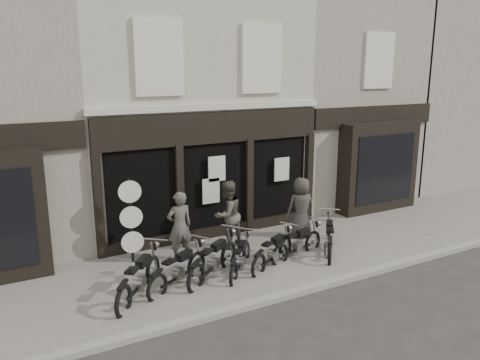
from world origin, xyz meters
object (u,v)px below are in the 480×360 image
motorcycle_5 (298,246)px  man_centre (227,215)px  advert_sign_post (131,224)px  motorcycle_6 (329,240)px  motorcycle_4 (273,254)px  man_right (301,208)px  motorcycle_1 (179,273)px  motorcycle_3 (240,261)px  motorcycle_2 (214,263)px  motorcycle_0 (140,281)px  man_left (180,226)px

motorcycle_5 → man_centre: (-1.41, 1.46, 0.71)m
man_centre → advert_sign_post: size_ratio=0.81×
motorcycle_6 → man_centre: size_ratio=0.97×
motorcycle_4 → man_right: man_right is taller
motorcycle_5 → advert_sign_post: (-4.09, 1.72, 0.79)m
motorcycle_5 → man_centre: size_ratio=1.03×
motorcycle_1 → motorcycle_3: bearing=-30.9°
motorcycle_2 → advert_sign_post: bearing=96.0°
motorcycle_2 → man_centre: size_ratio=1.04×
motorcycle_0 → motorcycle_3: motorcycle_0 is taller
motorcycle_2 → motorcycle_5: bearing=-33.4°
motorcycle_4 → motorcycle_6: motorcycle_6 is taller
motorcycle_5 → man_left: size_ratio=1.06×
man_centre → man_right: man_centre is taller
motorcycle_4 → man_centre: 1.85m
motorcycle_0 → motorcycle_1: 0.97m
motorcycle_6 → man_left: bearing=108.8°
motorcycle_4 → motorcycle_5: motorcycle_4 is taller
motorcycle_5 → motorcycle_6: 0.99m
motorcycle_5 → motorcycle_4: bearing=175.4°
motorcycle_2 → man_left: (-0.36, 1.30, 0.62)m
motorcycle_3 → man_left: bearing=80.6°
motorcycle_1 → motorcycle_4: bearing=-32.2°
motorcycle_4 → motorcycle_2: bearing=147.2°
motorcycle_0 → advert_sign_post: 2.07m
motorcycle_2 → advert_sign_post: advert_sign_post is taller
motorcycle_3 → motorcycle_5: (1.85, 0.11, 0.01)m
man_left → motorcycle_5: bearing=155.7°
motorcycle_6 → motorcycle_2: bearing=126.9°
man_centre → motorcycle_1: bearing=17.0°
motorcycle_0 → motorcycle_5: bearing=-47.1°
motorcycle_4 → man_right: (1.86, 1.36, 0.65)m
motorcycle_4 → motorcycle_6: size_ratio=1.00×
motorcycle_2 → motorcycle_4: bearing=-38.9°
motorcycle_1 → motorcycle_3: motorcycle_1 is taller
motorcycle_2 → man_left: size_ratio=1.07×
motorcycle_0 → man_right: 5.62m
motorcycle_0 → advert_sign_post: bearing=29.1°
motorcycle_5 → motorcycle_6: size_ratio=1.06×
motorcycle_2 → man_centre: bearing=17.8°
motorcycle_0 → man_right: man_right is taller
motorcycle_2 → man_centre: 2.01m
motorcycle_1 → motorcycle_3: 1.67m
man_centre → man_left: bearing=-11.8°
motorcycle_1 → motorcycle_5: (3.52, 0.09, -0.02)m
motorcycle_6 → motorcycle_4: bearing=129.6°
motorcycle_2 → motorcycle_3: bearing=-39.3°
advert_sign_post → motorcycle_2: bearing=-40.4°
man_left → man_right: (3.88, -0.07, -0.02)m
motorcycle_3 → motorcycle_5: bearing=-44.5°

